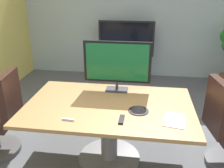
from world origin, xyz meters
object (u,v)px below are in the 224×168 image
Objects in this scene: wall_display_unit at (126,60)px; conference_table at (109,119)px; remote_control at (122,119)px; conference_phone at (139,109)px; tv_monitor at (117,63)px; office_chair_left at (0,121)px.

conference_table is at bearing -89.17° from wall_display_unit.
conference_table is at bearing 119.73° from remote_control.
wall_display_unit reaches higher than conference_phone.
office_chair_left is at bearing -161.45° from tv_monitor.
conference_phone is at bearing -17.86° from conference_table.
office_chair_left is 3.14m from wall_display_unit.
tv_monitor is (0.04, 0.42, 0.55)m from conference_table.
tv_monitor reaches higher than wall_display_unit.
wall_display_unit reaches higher than remote_control.
conference_table is 0.42m from conference_phone.
remote_control is at bearing -61.30° from conference_table.
conference_phone is at bearing 53.81° from remote_control.
tv_monitor is 3.82× the size of conference_phone.
tv_monitor is at bearing -88.04° from wall_display_unit.
tv_monitor reaches higher than conference_phone.
office_chair_left is at bearing 170.89° from remote_control.
tv_monitor is 0.64× the size of wall_display_unit.
conference_table is 2.26× the size of tv_monitor.
tv_monitor reaches higher than office_chair_left.
wall_display_unit is 2.95m from conference_phone.
conference_phone is 1.29× the size of remote_control.
office_chair_left is at bearing -114.85° from wall_display_unit.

